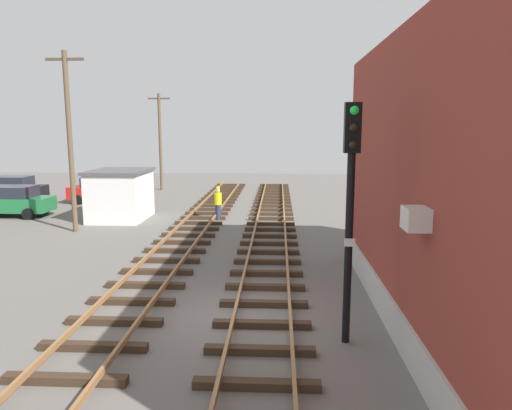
# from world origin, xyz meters

# --- Properties ---
(ground_plane) EXTENTS (80.00, 80.00, 0.00)m
(ground_plane) POSITION_xyz_m (0.00, 0.00, 0.00)
(ground_plane) COLOR #605B56
(track_near_building) EXTENTS (2.50, 58.61, 0.32)m
(track_near_building) POSITION_xyz_m (0.80, -0.00, 0.13)
(track_near_building) COLOR #38281C
(track_near_building) RESTS_ON ground
(track_centre) EXTENTS (2.50, 58.61, 0.32)m
(track_centre) POSITION_xyz_m (-3.00, -0.00, 0.13)
(track_centre) COLOR #38281C
(track_centre) RESTS_ON ground
(signal_mast) EXTENTS (0.36, 0.40, 5.56)m
(signal_mast) POSITION_xyz_m (2.81, -1.38, 3.48)
(signal_mast) COLOR black
(signal_mast) RESTS_ON ground
(control_hut) EXTENTS (3.00, 3.80, 2.76)m
(control_hut) POSITION_xyz_m (-7.57, 13.18, 1.39)
(control_hut) COLOR silver
(control_hut) RESTS_ON ground
(parked_car_red) EXTENTS (4.20, 2.04, 1.76)m
(parked_car_red) POSITION_xyz_m (-10.84, 18.85, 0.90)
(parked_car_red) COLOR red
(parked_car_red) RESTS_ON ground
(parked_car_green) EXTENTS (4.20, 2.04, 1.76)m
(parked_car_green) POSITION_xyz_m (-13.98, 13.67, 0.90)
(parked_car_green) COLOR #1E6B38
(parked_car_green) RESTS_ON ground
(parked_car_black) EXTENTS (4.20, 2.04, 1.76)m
(parked_car_black) POSITION_xyz_m (-17.09, 18.94, 0.90)
(parked_car_black) COLOR black
(parked_car_black) RESTS_ON ground
(utility_pole_near) EXTENTS (1.80, 0.24, 8.57)m
(utility_pole_near) POSITION_xyz_m (-8.76, 9.97, 4.48)
(utility_pole_near) COLOR brown
(utility_pole_near) RESTS_ON ground
(utility_pole_far) EXTENTS (1.80, 0.24, 7.78)m
(utility_pole_far) POSITION_xyz_m (-8.46, 25.71, 4.08)
(utility_pole_far) COLOR brown
(utility_pole_far) RESTS_ON ground
(track_worker_foreground) EXTENTS (0.40, 0.40, 1.87)m
(track_worker_foreground) POSITION_xyz_m (-2.14, 13.26, 0.93)
(track_worker_foreground) COLOR #262D4C
(track_worker_foreground) RESTS_ON ground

